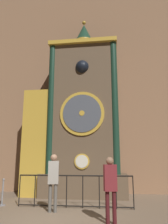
{
  "coord_description": "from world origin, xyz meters",
  "views": [
    {
      "loc": [
        1.75,
        -6.3,
        1.66
      ],
      "look_at": [
        0.44,
        4.1,
        3.94
      ],
      "focal_mm": 35.0,
      "sensor_mm": 36.0,
      "label": 1
    }
  ],
  "objects_px": {
    "visitor_near": "(53,176)",
    "stanchion_post": "(2,197)",
    "visitor_far": "(110,183)",
    "clock_tower": "(76,119)"
  },
  "relations": [
    {
      "from": "clock_tower",
      "to": "stanchion_post",
      "type": "bearing_deg",
      "value": -136.04
    },
    {
      "from": "visitor_far",
      "to": "clock_tower",
      "type": "bearing_deg",
      "value": 98.85
    },
    {
      "from": "visitor_near",
      "to": "stanchion_post",
      "type": "distance_m",
      "value": 2.39
    },
    {
      "from": "clock_tower",
      "to": "visitor_far",
      "type": "xyz_separation_m",
      "value": [
        1.62,
        -4.14,
        -2.57
      ]
    },
    {
      "from": "visitor_near",
      "to": "stanchion_post",
      "type": "xyz_separation_m",
      "value": [
        -2.12,
        0.78,
        -0.8
      ]
    },
    {
      "from": "clock_tower",
      "to": "visitor_near",
      "type": "relative_size",
      "value": 4.92
    },
    {
      "from": "visitor_near",
      "to": "visitor_far",
      "type": "relative_size",
      "value": 1.06
    },
    {
      "from": "clock_tower",
      "to": "stanchion_post",
      "type": "height_order",
      "value": "clock_tower"
    },
    {
      "from": "visitor_far",
      "to": "stanchion_post",
      "type": "bearing_deg",
      "value": 142.67
    },
    {
      "from": "clock_tower",
      "to": "visitor_far",
      "type": "distance_m",
      "value": 5.13
    }
  ]
}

